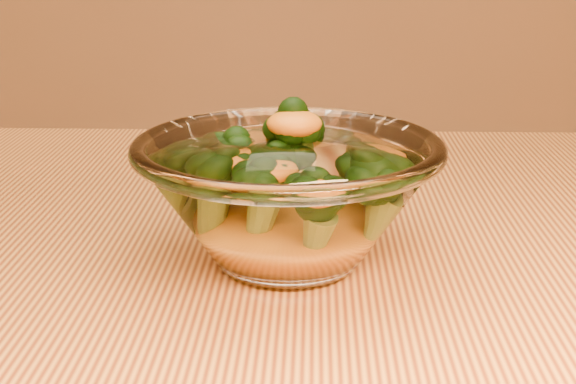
{
  "coord_description": "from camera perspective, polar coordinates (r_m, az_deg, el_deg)",
  "views": [
    {
      "loc": [
        -0.08,
        -0.42,
        0.96
      ],
      "look_at": [
        -0.1,
        0.05,
        0.8
      ],
      "focal_mm": 50.0,
      "sensor_mm": 36.0,
      "label": 1
    }
  ],
  "objects": [
    {
      "name": "broccoli_heap",
      "position": [
        0.51,
        -0.38,
        1.26
      ],
      "size": [
        0.13,
        0.12,
        0.08
      ],
      "color": "black",
      "rests_on": "cheese_sauce"
    },
    {
      "name": "cheese_sauce",
      "position": [
        0.51,
        0.0,
        -2.39
      ],
      "size": [
        0.1,
        0.1,
        0.03
      ],
      "primitive_type": "ellipsoid",
      "color": "orange",
      "rests_on": "glass_bowl"
    },
    {
      "name": "glass_bowl",
      "position": [
        0.5,
        0.0,
        -0.45
      ],
      "size": [
        0.19,
        0.19,
        0.09
      ],
      "color": "white",
      "rests_on": "table"
    }
  ]
}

